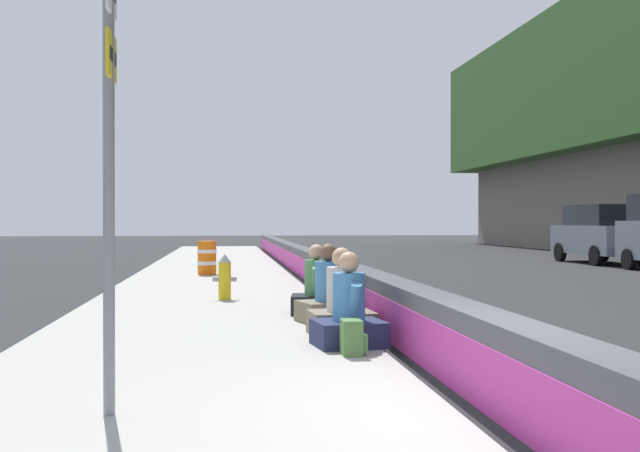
{
  "coord_description": "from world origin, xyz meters",
  "views": [
    {
      "loc": [
        -5.76,
        2.29,
        1.65
      ],
      "look_at": [
        8.09,
        0.55,
        1.56
      ],
      "focal_mm": 42.47,
      "sensor_mm": 36.0,
      "label": 1
    }
  ],
  "objects_px": {
    "fire_hydrant": "(225,276)",
    "seated_person_foreground": "(349,317)",
    "seated_person_far": "(316,292)",
    "construction_barrel": "(207,258)",
    "seated_person_rear": "(328,298)",
    "parked_car_midline": "(600,233)",
    "seated_person_middle": "(342,307)",
    "backpack": "(352,338)",
    "route_sign_post": "(109,150)"
  },
  "relations": [
    {
      "from": "seated_person_far",
      "to": "backpack",
      "type": "height_order",
      "value": "seated_person_far"
    },
    {
      "from": "route_sign_post",
      "to": "seated_person_rear",
      "type": "distance_m",
      "value": 5.95
    },
    {
      "from": "seated_person_rear",
      "to": "seated_person_far",
      "type": "bearing_deg",
      "value": 3.09
    },
    {
      "from": "seated_person_foreground",
      "to": "parked_car_midline",
      "type": "distance_m",
      "value": 22.87
    },
    {
      "from": "seated_person_far",
      "to": "construction_barrel",
      "type": "distance_m",
      "value": 9.47
    },
    {
      "from": "fire_hydrant",
      "to": "backpack",
      "type": "relative_size",
      "value": 2.2
    },
    {
      "from": "seated_person_foreground",
      "to": "route_sign_post",
      "type": "bearing_deg",
      "value": 141.29
    },
    {
      "from": "seated_person_middle",
      "to": "seated_person_far",
      "type": "height_order",
      "value": "seated_person_middle"
    },
    {
      "from": "seated_person_foreground",
      "to": "parked_car_midline",
      "type": "bearing_deg",
      "value": -34.65
    },
    {
      "from": "seated_person_middle",
      "to": "backpack",
      "type": "xyz_separation_m",
      "value": [
        -1.52,
        0.11,
        -0.17
      ]
    },
    {
      "from": "seated_person_rear",
      "to": "construction_barrel",
      "type": "bearing_deg",
      "value": 11.24
    },
    {
      "from": "seated_person_rear",
      "to": "backpack",
      "type": "relative_size",
      "value": 2.93
    },
    {
      "from": "fire_hydrant",
      "to": "seated_person_far",
      "type": "distance_m",
      "value": 2.85
    },
    {
      "from": "seated_person_middle",
      "to": "construction_barrel",
      "type": "relative_size",
      "value": 1.22
    },
    {
      "from": "fire_hydrant",
      "to": "seated_person_rear",
      "type": "relative_size",
      "value": 0.75
    },
    {
      "from": "seated_person_middle",
      "to": "seated_person_rear",
      "type": "relative_size",
      "value": 0.99
    },
    {
      "from": "seated_person_rear",
      "to": "parked_car_midline",
      "type": "xyz_separation_m",
      "value": [
        16.62,
        -12.95,
        0.68
      ]
    },
    {
      "from": "construction_barrel",
      "to": "backpack",
      "type": "bearing_deg",
      "value": -171.57
    },
    {
      "from": "backpack",
      "to": "parked_car_midline",
      "type": "height_order",
      "value": "parked_car_midline"
    },
    {
      "from": "route_sign_post",
      "to": "backpack",
      "type": "relative_size",
      "value": 9.0
    },
    {
      "from": "route_sign_post",
      "to": "parked_car_midline",
      "type": "distance_m",
      "value": 26.68
    },
    {
      "from": "seated_person_rear",
      "to": "seated_person_middle",
      "type": "bearing_deg",
      "value": -179.82
    },
    {
      "from": "seated_person_middle",
      "to": "seated_person_far",
      "type": "xyz_separation_m",
      "value": [
        2.3,
        0.06,
        -0.01
      ]
    },
    {
      "from": "seated_person_far",
      "to": "backpack",
      "type": "xyz_separation_m",
      "value": [
        -3.83,
        0.05,
        -0.16
      ]
    },
    {
      "from": "seated_person_foreground",
      "to": "backpack",
      "type": "relative_size",
      "value": 2.86
    },
    {
      "from": "seated_person_foreground",
      "to": "fire_hydrant",
      "type": "bearing_deg",
      "value": 14.85
    },
    {
      "from": "route_sign_post",
      "to": "backpack",
      "type": "xyz_separation_m",
      "value": [
        2.36,
        -2.32,
        -1.88
      ]
    },
    {
      "from": "seated_person_rear",
      "to": "seated_person_far",
      "type": "distance_m",
      "value": 1.04
    },
    {
      "from": "seated_person_foreground",
      "to": "construction_barrel",
      "type": "xyz_separation_m",
      "value": [
        12.47,
        2.0,
        0.12
      ]
    },
    {
      "from": "route_sign_post",
      "to": "seated_person_far",
      "type": "relative_size",
      "value": 3.17
    },
    {
      "from": "fire_hydrant",
      "to": "seated_person_foreground",
      "type": "distance_m",
      "value": 5.84
    },
    {
      "from": "fire_hydrant",
      "to": "seated_person_middle",
      "type": "bearing_deg",
      "value": -161.87
    },
    {
      "from": "construction_barrel",
      "to": "fire_hydrant",
      "type": "bearing_deg",
      "value": -175.81
    },
    {
      "from": "route_sign_post",
      "to": "fire_hydrant",
      "type": "height_order",
      "value": "route_sign_post"
    },
    {
      "from": "backpack",
      "to": "route_sign_post",
      "type": "bearing_deg",
      "value": 135.49
    },
    {
      "from": "fire_hydrant",
      "to": "seated_person_middle",
      "type": "relative_size",
      "value": 0.76
    },
    {
      "from": "fire_hydrant",
      "to": "parked_car_midline",
      "type": "xyz_separation_m",
      "value": [
        13.16,
        -14.5,
        0.6
      ]
    },
    {
      "from": "seated_person_far",
      "to": "construction_barrel",
      "type": "relative_size",
      "value": 1.19
    },
    {
      "from": "seated_person_foreground",
      "to": "seated_person_rear",
      "type": "height_order",
      "value": "seated_person_rear"
    },
    {
      "from": "fire_hydrant",
      "to": "seated_person_middle",
      "type": "height_order",
      "value": "seated_person_middle"
    },
    {
      "from": "seated_person_middle",
      "to": "seated_person_rear",
      "type": "distance_m",
      "value": 1.27
    },
    {
      "from": "fire_hydrant",
      "to": "route_sign_post",
      "type": "bearing_deg",
      "value": 174.14
    },
    {
      "from": "seated_person_foreground",
      "to": "seated_person_middle",
      "type": "distance_m",
      "value": 0.92
    },
    {
      "from": "seated_person_foreground",
      "to": "backpack",
      "type": "height_order",
      "value": "seated_person_foreground"
    },
    {
      "from": "seated_person_middle",
      "to": "construction_barrel",
      "type": "xyz_separation_m",
      "value": [
        11.56,
        2.05,
        0.12
      ]
    },
    {
      "from": "seated_person_middle",
      "to": "seated_person_rear",
      "type": "xyz_separation_m",
      "value": [
        1.27,
        0.0,
        0.0
      ]
    },
    {
      "from": "seated_person_foreground",
      "to": "construction_barrel",
      "type": "distance_m",
      "value": 12.63
    },
    {
      "from": "seated_person_far",
      "to": "backpack",
      "type": "relative_size",
      "value": 2.84
    },
    {
      "from": "seated_person_foreground",
      "to": "backpack",
      "type": "xyz_separation_m",
      "value": [
        -0.61,
        0.06,
        -0.16
      ]
    },
    {
      "from": "seated_person_foreground",
      "to": "backpack",
      "type": "bearing_deg",
      "value": 174.47
    }
  ]
}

